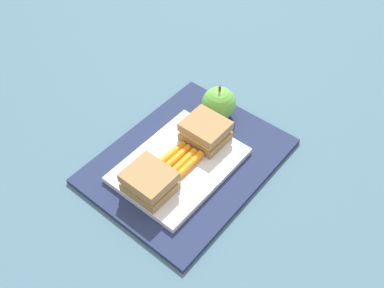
{
  "coord_description": "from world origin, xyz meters",
  "views": [
    {
      "loc": [
        -0.41,
        -0.35,
        0.65
      ],
      "look_at": [
        0.01,
        0.0,
        0.04
      ],
      "focal_mm": 40.89,
      "sensor_mm": 36.0,
      "label": 1
    }
  ],
  "objects": [
    {
      "name": "ground_plane",
      "position": [
        0.0,
        0.0,
        0.0
      ],
      "size": [
        2.4,
        2.4,
        0.0
      ],
      "primitive_type": "plane",
      "color": "#42667A"
    },
    {
      "name": "sandwich_half_left",
      "position": [
        -0.1,
        0.0,
        0.04
      ],
      "size": [
        0.07,
        0.08,
        0.04
      ],
      "color": "#9E7A4C",
      "rests_on": "food_tray"
    },
    {
      "name": "carrot_sticks_bundle",
      "position": [
        -0.02,
        -0.0,
        0.03
      ],
      "size": [
        0.08,
        0.06,
        0.02
      ],
      "color": "orange",
      "rests_on": "food_tray"
    },
    {
      "name": "food_tray",
      "position": [
        -0.03,
        0.0,
        0.02
      ],
      "size": [
        0.23,
        0.17,
        0.01
      ],
      "primitive_type": "cube",
      "color": "white",
      "rests_on": "lunchbag_mat"
    },
    {
      "name": "sandwich_half_right",
      "position": [
        0.05,
        0.0,
        0.04
      ],
      "size": [
        0.07,
        0.08,
        0.04
      ],
      "color": "#9E7A4C",
      "rests_on": "food_tray"
    },
    {
      "name": "apple",
      "position": [
        0.13,
        0.03,
        0.05
      ],
      "size": [
        0.07,
        0.07,
        0.08
      ],
      "color": "#66B742",
      "rests_on": "lunchbag_mat"
    },
    {
      "name": "lunchbag_mat",
      "position": [
        0.0,
        0.0,
        0.01
      ],
      "size": [
        0.36,
        0.28,
        0.01
      ],
      "primitive_type": "cube",
      "color": "navy",
      "rests_on": "ground_plane"
    }
  ]
}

